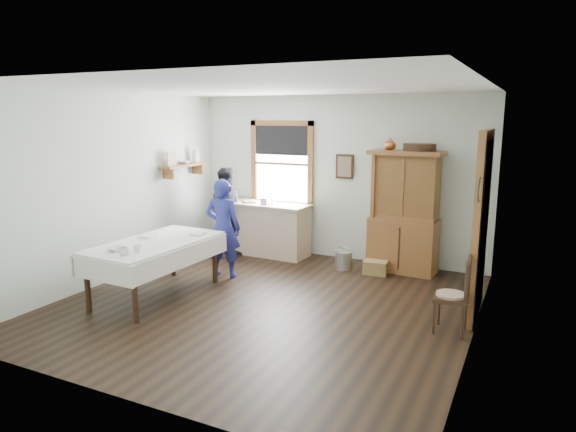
{
  "coord_description": "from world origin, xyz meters",
  "views": [
    {
      "loc": [
        2.97,
        -5.48,
        2.38
      ],
      "look_at": [
        0.17,
        0.3,
        1.11
      ],
      "focal_mm": 32.0,
      "sensor_mm": 36.0,
      "label": 1
    }
  ],
  "objects_px": {
    "china_hutch": "(404,212)",
    "woman_blue": "(223,232)",
    "work_counter": "(265,229)",
    "spindle_chair": "(452,294)",
    "dining_table": "(156,269)",
    "pail": "(344,260)",
    "figure_dark": "(229,215)",
    "wicker_basket": "(376,267)"
  },
  "relations": [
    {
      "from": "pail",
      "to": "woman_blue",
      "type": "bearing_deg",
      "value": -142.67
    },
    {
      "from": "work_counter",
      "to": "dining_table",
      "type": "height_order",
      "value": "work_counter"
    },
    {
      "from": "work_counter",
      "to": "china_hutch",
      "type": "bearing_deg",
      "value": 3.5
    },
    {
      "from": "work_counter",
      "to": "pail",
      "type": "height_order",
      "value": "work_counter"
    },
    {
      "from": "china_hutch",
      "to": "spindle_chair",
      "type": "bearing_deg",
      "value": -59.3
    },
    {
      "from": "work_counter",
      "to": "spindle_chair",
      "type": "relative_size",
      "value": 1.77
    },
    {
      "from": "work_counter",
      "to": "spindle_chair",
      "type": "xyz_separation_m",
      "value": [
        3.41,
        -2.0,
        -0.01
      ]
    },
    {
      "from": "pail",
      "to": "figure_dark",
      "type": "distance_m",
      "value": 2.11
    },
    {
      "from": "spindle_chair",
      "to": "pail",
      "type": "xyz_separation_m",
      "value": [
        -1.88,
        1.74,
        -0.3
      ]
    },
    {
      "from": "pail",
      "to": "wicker_basket",
      "type": "relative_size",
      "value": 0.8
    },
    {
      "from": "dining_table",
      "to": "spindle_chair",
      "type": "height_order",
      "value": "spindle_chair"
    },
    {
      "from": "wicker_basket",
      "to": "dining_table",
      "type": "bearing_deg",
      "value": -136.88
    },
    {
      "from": "dining_table",
      "to": "spindle_chair",
      "type": "bearing_deg",
      "value": 7.81
    },
    {
      "from": "wicker_basket",
      "to": "figure_dark",
      "type": "height_order",
      "value": "figure_dark"
    },
    {
      "from": "pail",
      "to": "work_counter",
      "type": "bearing_deg",
      "value": 170.56
    },
    {
      "from": "wicker_basket",
      "to": "woman_blue",
      "type": "height_order",
      "value": "woman_blue"
    },
    {
      "from": "work_counter",
      "to": "china_hutch",
      "type": "height_order",
      "value": "china_hutch"
    },
    {
      "from": "woman_blue",
      "to": "wicker_basket",
      "type": "bearing_deg",
      "value": -162.92
    },
    {
      "from": "china_hutch",
      "to": "wicker_basket",
      "type": "relative_size",
      "value": 5.27
    },
    {
      "from": "figure_dark",
      "to": "wicker_basket",
      "type": "bearing_deg",
      "value": -36.05
    },
    {
      "from": "dining_table",
      "to": "figure_dark",
      "type": "relative_size",
      "value": 1.34
    },
    {
      "from": "pail",
      "to": "figure_dark",
      "type": "xyz_separation_m",
      "value": [
        -2.03,
        -0.1,
        0.56
      ]
    },
    {
      "from": "china_hutch",
      "to": "woman_blue",
      "type": "bearing_deg",
      "value": -144.77
    },
    {
      "from": "work_counter",
      "to": "woman_blue",
      "type": "relative_size",
      "value": 1.15
    },
    {
      "from": "pail",
      "to": "woman_blue",
      "type": "height_order",
      "value": "woman_blue"
    },
    {
      "from": "china_hutch",
      "to": "pail",
      "type": "xyz_separation_m",
      "value": [
        -0.85,
        -0.29,
        -0.79
      ]
    },
    {
      "from": "dining_table",
      "to": "pail",
      "type": "distance_m",
      "value": 2.91
    },
    {
      "from": "spindle_chair",
      "to": "woman_blue",
      "type": "relative_size",
      "value": 0.65
    },
    {
      "from": "spindle_chair",
      "to": "figure_dark",
      "type": "bearing_deg",
      "value": 153.37
    },
    {
      "from": "woman_blue",
      "to": "figure_dark",
      "type": "bearing_deg",
      "value": -73.48
    },
    {
      "from": "dining_table",
      "to": "pail",
      "type": "xyz_separation_m",
      "value": [
        1.83,
        2.25,
        -0.23
      ]
    },
    {
      "from": "figure_dark",
      "to": "pail",
      "type": "bearing_deg",
      "value": -34.49
    },
    {
      "from": "work_counter",
      "to": "pail",
      "type": "relative_size",
      "value": 5.53
    },
    {
      "from": "work_counter",
      "to": "pail",
      "type": "bearing_deg",
      "value": -6.84
    },
    {
      "from": "china_hutch",
      "to": "work_counter",
      "type": "bearing_deg",
      "value": -175.26
    },
    {
      "from": "wicker_basket",
      "to": "figure_dark",
      "type": "bearing_deg",
      "value": -178.64
    },
    {
      "from": "dining_table",
      "to": "spindle_chair",
      "type": "distance_m",
      "value": 3.74
    },
    {
      "from": "spindle_chair",
      "to": "wicker_basket",
      "type": "height_order",
      "value": "spindle_chair"
    },
    {
      "from": "pail",
      "to": "dining_table",
      "type": "bearing_deg",
      "value": -129.07
    },
    {
      "from": "dining_table",
      "to": "pail",
      "type": "bearing_deg",
      "value": 50.93
    },
    {
      "from": "dining_table",
      "to": "wicker_basket",
      "type": "height_order",
      "value": "dining_table"
    },
    {
      "from": "figure_dark",
      "to": "woman_blue",
      "type": "bearing_deg",
      "value": -99.56
    }
  ]
}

